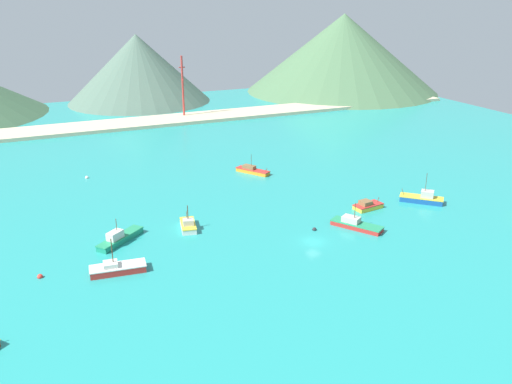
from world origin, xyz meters
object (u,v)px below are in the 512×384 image
(fishing_boat_8, at_px, (252,170))
(fishing_boat_2, at_px, (119,238))
(fishing_boat_5, at_px, (356,224))
(buoy_1, at_px, (314,229))
(fishing_boat_6, at_px, (422,198))
(fishing_boat_4, at_px, (368,206))
(fishing_boat_7, at_px, (117,268))
(fishing_boat_1, at_px, (188,225))
(buoy_2, at_px, (40,277))
(buoy_0, at_px, (87,178))
(radio_tower, at_px, (183,87))

(fishing_boat_8, bearing_deg, fishing_boat_2, -144.50)
(fishing_boat_5, relative_size, buoy_1, 12.57)
(fishing_boat_2, bearing_deg, fishing_boat_6, -5.61)
(fishing_boat_4, relative_size, fishing_boat_7, 0.72)
(fishing_boat_1, relative_size, fishing_boat_4, 1.04)
(fishing_boat_6, distance_m, buoy_1, 30.63)
(buoy_1, distance_m, buoy_2, 52.12)
(fishing_boat_5, height_order, fishing_boat_8, fishing_boat_5)
(buoy_0, bearing_deg, fishing_boat_6, -35.31)
(fishing_boat_5, relative_size, fishing_boat_7, 1.09)
(fishing_boat_6, relative_size, radio_tower, 0.38)
(fishing_boat_4, relative_size, buoy_0, 7.61)
(fishing_boat_7, bearing_deg, buoy_1, 2.41)
(fishing_boat_6, bearing_deg, fishing_boat_7, -175.75)
(fishing_boat_2, xyz_separation_m, buoy_2, (-14.80, -8.44, -0.73))
(fishing_boat_4, relative_size, buoy_2, 7.29)
(fishing_boat_4, distance_m, buoy_0, 72.15)
(fishing_boat_8, bearing_deg, fishing_boat_1, -133.16)
(fishing_boat_8, relative_size, buoy_1, 10.98)
(fishing_boat_1, xyz_separation_m, buoy_0, (-14.97, 41.28, -0.68))
(fishing_boat_5, bearing_deg, fishing_boat_2, 164.59)
(fishing_boat_1, bearing_deg, fishing_boat_2, -177.04)
(fishing_boat_7, relative_size, buoy_0, 10.60)
(fishing_boat_5, relative_size, radio_tower, 0.45)
(buoy_0, bearing_deg, buoy_1, -53.75)
(fishing_boat_2, bearing_deg, fishing_boat_1, 2.96)
(fishing_boat_4, bearing_deg, buoy_2, -177.08)
(fishing_boat_6, height_order, buoy_2, fishing_boat_6)
(fishing_boat_2, xyz_separation_m, fishing_boat_6, (67.71, -6.65, 0.09))
(fishing_boat_4, bearing_deg, buoy_0, 139.42)
(fishing_boat_5, distance_m, buoy_2, 60.53)
(fishing_boat_5, xyz_separation_m, buoy_0, (-46.55, 54.56, -0.62))
(buoy_2, bearing_deg, buoy_0, 74.66)
(fishing_boat_2, height_order, buoy_1, fishing_boat_2)
(buoy_2, bearing_deg, radio_tower, 62.27)
(buoy_1, bearing_deg, buoy_2, 178.08)
(fishing_boat_6, xyz_separation_m, buoy_2, (-82.51, -1.79, -0.82))
(fishing_boat_5, bearing_deg, fishing_boat_4, 42.76)
(fishing_boat_6, relative_size, fishing_boat_8, 0.97)
(fishing_boat_7, bearing_deg, fishing_boat_2, 78.24)
(fishing_boat_1, height_order, fishing_boat_5, fishing_boat_5)
(fishing_boat_8, relative_size, buoy_2, 9.72)
(fishing_boat_2, relative_size, fishing_boat_5, 0.95)
(fishing_boat_6, xyz_separation_m, fishing_boat_8, (-27.47, 35.35, -0.26))
(fishing_boat_2, xyz_separation_m, fishing_boat_4, (53.83, -4.94, -0.14))
(fishing_boat_1, relative_size, fishing_boat_7, 0.75)
(buoy_1, bearing_deg, fishing_boat_6, 6.64)
(fishing_boat_6, bearing_deg, buoy_2, -178.76)
(fishing_boat_2, height_order, fishing_boat_8, fishing_boat_8)
(fishing_boat_5, height_order, buoy_0, fishing_boat_5)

